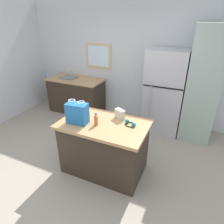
% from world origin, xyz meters
% --- Properties ---
extents(ground, '(6.56, 6.56, 0.00)m').
position_xyz_m(ground, '(0.00, 0.00, 0.00)').
color(ground, '#9E9384').
extents(back_wall, '(5.47, 0.13, 2.69)m').
position_xyz_m(back_wall, '(-0.01, 2.30, 1.35)').
color(back_wall, silver).
rests_on(back_wall, ground).
extents(kitchen_island, '(1.32, 0.82, 0.87)m').
position_xyz_m(kitchen_island, '(0.25, 0.19, 0.44)').
color(kitchen_island, '#33281E').
rests_on(kitchen_island, ground).
extents(refrigerator, '(0.78, 0.70, 1.74)m').
position_xyz_m(refrigerator, '(0.82, 1.90, 0.87)').
color(refrigerator, '#B7B7BC').
rests_on(refrigerator, ground).
extents(tall_cabinet, '(0.59, 0.62, 2.21)m').
position_xyz_m(tall_cabinet, '(1.52, 1.90, 1.10)').
color(tall_cabinet, '#9EB2A8').
rests_on(tall_cabinet, ground).
extents(sink_counter, '(1.41, 0.68, 1.07)m').
position_xyz_m(sink_counter, '(-1.41, 1.90, 0.45)').
color(sink_counter, '#33281E').
rests_on(sink_counter, ground).
extents(shopping_bag, '(0.32, 0.20, 0.35)m').
position_xyz_m(shopping_bag, '(-0.10, 0.05, 1.02)').
color(shopping_bag, '#236BAD').
rests_on(shopping_bag, kitchen_island).
extents(small_box, '(0.19, 0.16, 0.15)m').
position_xyz_m(small_box, '(0.41, 0.43, 0.94)').
color(small_box, beige).
rests_on(small_box, kitchen_island).
extents(bottle, '(0.06, 0.06, 0.20)m').
position_xyz_m(bottle, '(0.18, 0.10, 0.95)').
color(bottle, '#C66633').
rests_on(bottle, kitchen_island).
extents(ear_defenders, '(0.20, 0.20, 0.06)m').
position_xyz_m(ear_defenders, '(0.63, 0.31, 0.89)').
color(ear_defenders, black).
rests_on(ear_defenders, kitchen_island).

